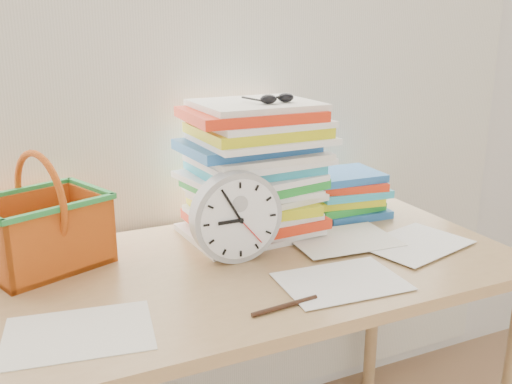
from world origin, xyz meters
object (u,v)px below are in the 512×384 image
desk (240,292)px  book_stack (345,194)px  basket (41,211)px  clock (236,217)px  paper_stack (254,170)px

desk → book_stack: bearing=25.1°
basket → clock: bearing=-42.4°
paper_stack → clock: paper_stack is taller
desk → paper_stack: (0.12, 0.18, 0.26)m
basket → book_stack: bearing=-20.5°
clock → basket: size_ratio=0.82×
paper_stack → book_stack: 0.34m
desk → basket: bearing=155.8°
book_stack → clock: bearing=-157.6°
book_stack → paper_stack: bearing=-175.1°
clock → desk: bearing=-98.9°
desk → book_stack: 0.51m
book_stack → desk: bearing=-154.9°
desk → book_stack: size_ratio=5.23×
clock → basket: 0.47m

